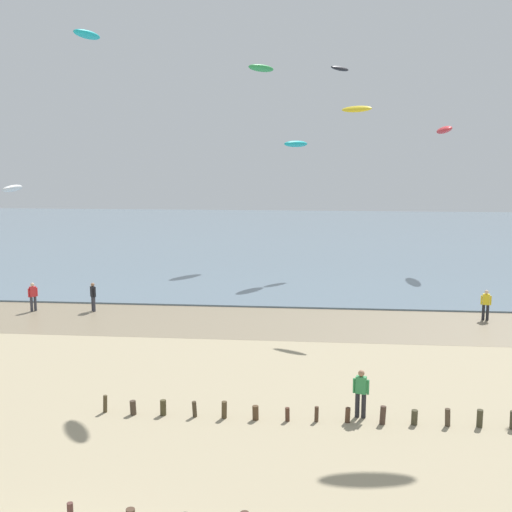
% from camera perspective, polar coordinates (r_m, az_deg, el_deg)
% --- Properties ---
extents(wet_sand_strip, '(120.00, 6.84, 0.01)m').
position_cam_1_polar(wet_sand_strip, '(34.72, -4.67, -5.96)').
color(wet_sand_strip, '#84755B').
rests_on(wet_sand_strip, ground).
extents(sea, '(160.00, 70.00, 0.10)m').
position_cam_1_polar(sea, '(72.24, 0.64, 1.89)').
color(sea, slate).
rests_on(sea, ground).
extents(groyne_mid, '(17.34, 0.34, 0.65)m').
position_cam_1_polar(groyne_mid, '(22.07, 8.72, -14.20)').
color(groyne_mid, '#473C27').
rests_on(groyne_mid, ground).
extents(person_mid_beach, '(0.40, 0.46, 1.71)m').
position_cam_1_polar(person_mid_beach, '(37.82, -14.72, -3.57)').
color(person_mid_beach, '#383842').
rests_on(person_mid_beach, ground).
extents(person_left_flank, '(0.56, 0.30, 1.71)m').
position_cam_1_polar(person_left_flank, '(22.29, 9.60, -12.22)').
color(person_left_flank, '#232328').
rests_on(person_left_flank, ground).
extents(person_right_flank, '(0.44, 0.42, 1.71)m').
position_cam_1_polar(person_right_flank, '(38.89, -19.78, -3.47)').
color(person_right_flank, '#383842').
rests_on(person_right_flank, ground).
extents(person_trailing_behind, '(0.56, 0.29, 1.71)m').
position_cam_1_polar(person_trailing_behind, '(36.90, 20.34, -4.15)').
color(person_trailing_behind, '#232328').
rests_on(person_trailing_behind, ground).
extents(kite_aloft_0, '(1.89, 1.42, 0.53)m').
position_cam_1_polar(kite_aloft_0, '(35.82, 9.23, 13.17)').
color(kite_aloft_0, yellow).
extents(kite_aloft_1, '(1.23, 3.35, 0.86)m').
position_cam_1_polar(kite_aloft_1, '(53.20, 16.89, 11.01)').
color(kite_aloft_1, red).
extents(kite_aloft_3, '(1.70, 3.24, 0.63)m').
position_cam_1_polar(kite_aloft_3, '(49.00, -15.25, 19.01)').
color(kite_aloft_3, '#19B2B7').
extents(kite_aloft_4, '(1.07, 2.88, 0.78)m').
position_cam_1_polar(kite_aloft_4, '(51.48, -21.45, 5.79)').
color(kite_aloft_4, white).
extents(kite_aloft_6, '(2.76, 3.32, 0.73)m').
position_cam_1_polar(kite_aloft_6, '(56.81, 0.48, 16.85)').
color(kite_aloft_6, green).
extents(kite_aloft_7, '(2.04, 2.25, 0.61)m').
position_cam_1_polar(kite_aloft_7, '(54.12, 7.70, 16.69)').
color(kite_aloft_7, black).
extents(kite_aloft_8, '(2.31, 2.95, 0.60)m').
position_cam_1_polar(kite_aloft_8, '(47.29, 3.69, 10.23)').
color(kite_aloft_8, '#19B2B7').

